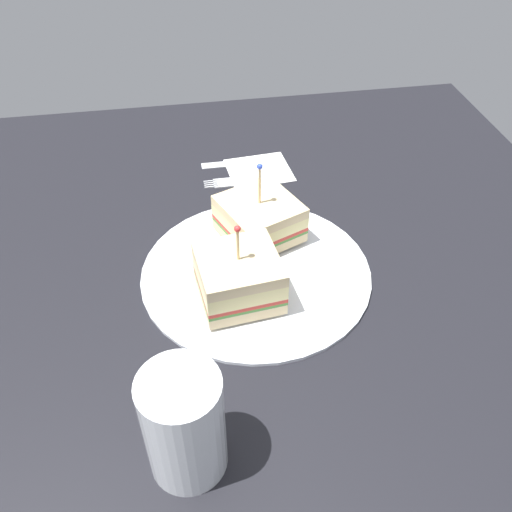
# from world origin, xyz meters

# --- Properties ---
(ground_plane) EXTENTS (0.91, 0.91, 0.02)m
(ground_plane) POSITION_xyz_m (0.00, 0.00, -0.01)
(ground_plane) COLOR black
(plate) EXTENTS (0.27, 0.27, 0.01)m
(plate) POSITION_xyz_m (0.00, 0.00, 0.00)
(plate) COLOR white
(plate) RESTS_ON ground_plane
(sandwich_half_front) EXTENTS (0.09, 0.10, 0.10)m
(sandwich_half_front) POSITION_xyz_m (-0.04, 0.03, 0.04)
(sandwich_half_front) COLOR beige
(sandwich_half_front) RESTS_ON plate
(sandwich_half_back) EXTENTS (0.11, 0.11, 0.10)m
(sandwich_half_back) POSITION_xyz_m (0.06, -0.02, 0.03)
(sandwich_half_back) COLOR beige
(sandwich_half_back) RESTS_ON plate
(drink_glass) EXTENTS (0.07, 0.07, 0.11)m
(drink_glass) POSITION_xyz_m (-0.22, 0.10, 0.05)
(drink_glass) COLOR silver
(drink_glass) RESTS_ON ground_plane
(napkin) EXTENTS (0.09, 0.10, 0.00)m
(napkin) POSITION_xyz_m (0.22, -0.04, 0.00)
(napkin) COLOR white
(napkin) RESTS_ON ground_plane
(fork) EXTENTS (0.02, 0.12, 0.00)m
(fork) POSITION_xyz_m (0.20, -0.00, 0.00)
(fork) COLOR silver
(fork) RESTS_ON ground_plane
(knife) EXTENTS (0.02, 0.12, 0.00)m
(knife) POSITION_xyz_m (0.24, -0.01, 0.00)
(knife) COLOR silver
(knife) RESTS_ON ground_plane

